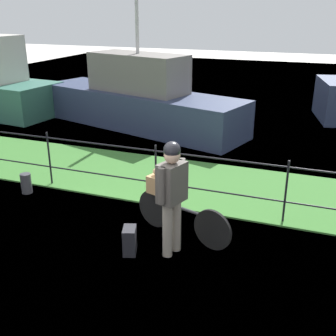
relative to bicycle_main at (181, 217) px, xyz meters
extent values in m
plane|color=beige|center=(-0.82, -0.99, -0.33)|extent=(60.00, 60.00, 0.00)
cube|color=#38702D|center=(-0.82, 2.04, -0.32)|extent=(27.00, 2.40, 0.03)
plane|color=slate|center=(-0.82, 8.35, -0.33)|extent=(30.00, 30.00, 0.00)
cylinder|color=black|center=(-3.07, 1.00, 0.21)|extent=(0.04, 0.04, 1.09)
cylinder|color=black|center=(-0.82, 1.00, 0.21)|extent=(0.04, 0.04, 1.09)
cylinder|color=black|center=(1.43, 1.00, 0.21)|extent=(0.04, 0.04, 1.09)
cylinder|color=black|center=(-0.82, 1.00, 0.05)|extent=(18.00, 0.03, 0.03)
cylinder|color=black|center=(-0.82, 1.00, 0.65)|extent=(18.00, 0.03, 0.03)
cylinder|color=black|center=(0.54, -0.18, -0.02)|extent=(0.61, 0.24, 0.62)
cylinder|color=black|center=(-0.50, 0.16, -0.02)|extent=(0.61, 0.24, 0.62)
cylinder|color=#2D2D33|center=(0.02, -0.01, 0.15)|extent=(0.83, 0.31, 0.04)
cube|color=black|center=(-0.39, 0.13, 0.19)|extent=(0.22, 0.15, 0.06)
cube|color=slate|center=(-0.39, 0.13, 0.28)|extent=(0.39, 0.26, 0.02)
cube|color=#A87F51|center=(-0.39, 0.13, 0.43)|extent=(0.42, 0.37, 0.27)
ellipsoid|color=tan|center=(-0.39, 0.13, 0.63)|extent=(0.31, 0.22, 0.13)
sphere|color=tan|center=(-0.27, 0.09, 0.69)|extent=(0.11, 0.11, 0.11)
cylinder|color=gray|center=(0.06, -0.39, 0.08)|extent=(0.14, 0.14, 0.82)
cylinder|color=gray|center=(-0.01, -0.58, 0.08)|extent=(0.14, 0.14, 0.82)
cube|color=#4C4742|center=(0.03, -0.48, 0.77)|extent=(0.37, 0.46, 0.56)
cylinder|color=#4C4742|center=(0.09, -0.27, 0.80)|extent=(0.10, 0.10, 0.50)
cylinder|color=#4C4742|center=(-0.04, -0.69, 0.80)|extent=(0.10, 0.10, 0.50)
sphere|color=tan|center=(0.03, -0.48, 1.16)|extent=(0.22, 0.22, 0.22)
sphere|color=black|center=(0.03, -0.48, 1.23)|extent=(0.23, 0.23, 0.23)
cube|color=black|center=(-0.54, -0.70, -0.13)|extent=(0.26, 0.32, 0.40)
cylinder|color=#38383D|center=(-3.28, 0.50, -0.14)|extent=(0.20, 0.20, 0.39)
cube|color=#2D3856|center=(-3.23, 5.62, 0.19)|extent=(6.78, 3.44, 1.04)
cube|color=slate|center=(-3.23, 5.62, 1.24)|extent=(3.10, 1.94, 1.06)
cylinder|color=#B2B2B2|center=(-3.23, 5.62, 2.57)|extent=(0.10, 0.10, 1.60)
camera|label=1|loc=(1.81, -5.38, 2.99)|focal=44.70mm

